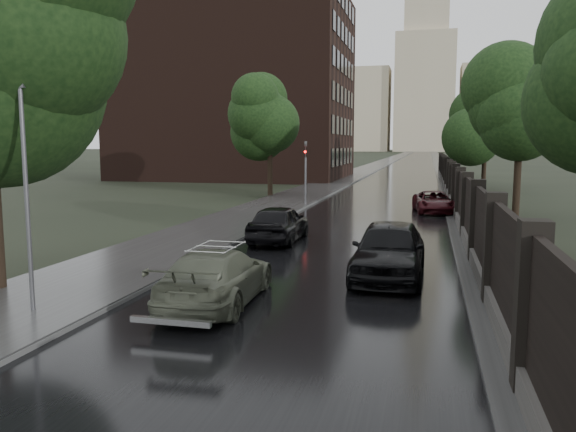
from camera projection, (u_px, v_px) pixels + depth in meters
The scene contains 16 objects.
ground at pixel (242, 365), 9.74m from camera, with size 800.00×800.00×0.00m, color black.
road at pixel (419, 155), 192.60m from camera, with size 8.00×420.00×0.02m, color black.
sidewalk_left at pixel (402, 155), 194.03m from camera, with size 4.00×420.00×0.16m, color #2D2D2D.
verge_right at pixel (436, 155), 191.27m from camera, with size 3.00×420.00×0.08m, color #2D2D2D.
fence_right at pixel (451, 184), 39.32m from camera, with size 0.45×75.72×2.70m.
tree_left_far at pixel (270, 124), 39.87m from camera, with size 4.25×4.25×7.39m.
tree_right_b at pixel (520, 122), 28.48m from camera, with size 4.08×4.08×7.01m.
tree_right_c at pixel (486, 130), 45.81m from camera, with size 4.08×4.08×7.01m.
lamp_post at pixel (27, 197), 12.14m from camera, with size 0.25×0.12×5.11m.
traffic_light at pixel (306, 167), 34.52m from camera, with size 0.16×0.32×4.00m.
brick_building at pixel (237, 89), 62.84m from camera, with size 24.00×18.00×20.00m, color black.
stalinist_tower at pixel (425, 78), 293.58m from camera, with size 92.00×30.00×159.00m.
volga_sedan at pixel (217, 276), 13.41m from camera, with size 1.89×4.64×1.35m, color #515645.
hatchback_left at pixel (279, 223), 21.97m from camera, with size 1.75×4.35×1.48m, color black.
car_right_near at pixel (389, 250), 15.98m from camera, with size 1.95×4.85×1.65m, color black.
car_right_far at pixel (434, 202), 31.31m from camera, with size 2.02×4.37×1.21m, color black.
Camera 1 is at (3.03, -8.86, 3.81)m, focal length 35.00 mm.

